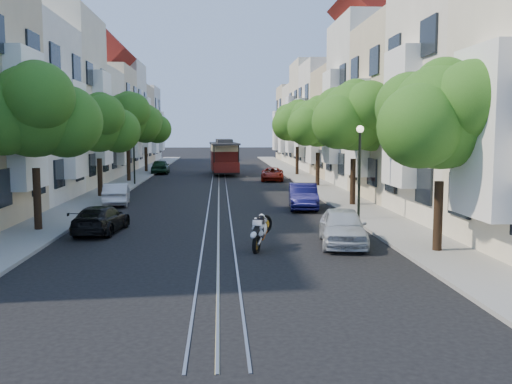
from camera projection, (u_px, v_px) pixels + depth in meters
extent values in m
plane|color=black|center=(219.00, 178.00, 49.09)|extent=(200.00, 200.00, 0.00)
cube|color=gray|center=(302.00, 177.00, 49.55)|extent=(2.50, 80.00, 0.12)
cube|color=gray|center=(134.00, 178.00, 48.62)|extent=(2.50, 80.00, 0.12)
cube|color=gray|center=(212.00, 178.00, 49.05)|extent=(0.06, 80.00, 0.02)
cube|color=gray|center=(219.00, 178.00, 49.09)|extent=(0.06, 80.00, 0.02)
cube|color=gray|center=(225.00, 178.00, 49.12)|extent=(0.06, 80.00, 0.02)
cube|color=tan|center=(219.00, 178.00, 49.09)|extent=(0.08, 80.00, 0.01)
cube|color=white|center=(485.00, 132.00, 17.44)|extent=(0.90, 3.04, 5.23)
cube|color=silver|center=(486.00, 98.00, 25.46)|extent=(7.00, 8.00, 11.00)
cube|color=white|center=(402.00, 118.00, 25.31)|extent=(0.90, 3.04, 6.05)
cube|color=beige|center=(423.00, 115.00, 33.45)|extent=(7.00, 8.00, 10.00)
cube|color=white|center=(359.00, 128.00, 33.29)|extent=(0.90, 3.04, 5.50)
cube|color=silver|center=(384.00, 104.00, 41.29)|extent=(7.00, 8.00, 12.00)
cube|color=white|center=(332.00, 117.00, 41.14)|extent=(0.90, 3.04, 6.60)
cube|color=#C6B28C|center=(357.00, 126.00, 49.38)|extent=(7.00, 8.00, 9.00)
cube|color=white|center=(314.00, 134.00, 49.22)|extent=(0.90, 3.04, 4.95)
cube|color=white|center=(338.00, 119.00, 57.24)|extent=(7.00, 8.00, 10.50)
cube|color=white|center=(301.00, 128.00, 57.09)|extent=(0.90, 3.04, 5.78)
cube|color=beige|center=(324.00, 117.00, 65.13)|extent=(7.00, 8.00, 11.50)
cube|color=white|center=(291.00, 125.00, 64.98)|extent=(0.90, 3.04, 6.32)
cube|color=silver|center=(312.00, 126.00, 73.17)|extent=(7.00, 8.00, 9.50)
cube|color=white|center=(283.00, 132.00, 73.01)|extent=(0.90, 3.04, 5.23)
cube|color=beige|center=(303.00, 125.00, 81.09)|extent=(7.00, 8.00, 10.00)
cube|color=white|center=(277.00, 130.00, 80.93)|extent=(0.90, 3.04, 5.50)
cube|color=white|center=(25.00, 119.00, 24.27)|extent=(0.90, 3.04, 5.93)
cube|color=white|center=(4.00, 116.00, 31.93)|extent=(7.00, 8.00, 9.80)
cube|color=white|center=(73.00, 130.00, 32.26)|extent=(0.90, 3.04, 5.39)
cube|color=beige|center=(46.00, 105.00, 39.77)|extent=(7.00, 8.00, 11.76)
cube|color=white|center=(102.00, 118.00, 40.11)|extent=(0.90, 3.04, 6.47)
cube|color=silver|center=(76.00, 127.00, 47.86)|extent=(7.00, 8.00, 8.82)
cube|color=white|center=(122.00, 135.00, 48.18)|extent=(0.90, 3.04, 4.85)
cube|color=beige|center=(96.00, 120.00, 55.72)|extent=(7.00, 8.00, 10.29)
cube|color=white|center=(135.00, 129.00, 56.05)|extent=(0.90, 3.04, 5.66)
cube|color=silver|center=(111.00, 117.00, 63.61)|extent=(7.00, 8.00, 11.27)
cube|color=white|center=(146.00, 125.00, 63.95)|extent=(0.90, 3.04, 6.20)
cube|color=#C6B28C|center=(123.00, 127.00, 71.65)|extent=(7.00, 8.00, 9.31)
cube|color=white|center=(154.00, 133.00, 71.97)|extent=(0.90, 3.04, 5.12)
cube|color=white|center=(133.00, 125.00, 79.57)|extent=(7.00, 8.00, 9.80)
cube|color=white|center=(160.00, 131.00, 79.89)|extent=(0.90, 3.04, 5.39)
cylinder|color=black|center=(438.00, 216.00, 18.65)|extent=(0.30, 0.30, 2.27)
sphere|color=#234D13|center=(441.00, 117.00, 18.31)|extent=(3.38, 3.38, 3.38)
sphere|color=#234D13|center=(467.00, 129.00, 18.92)|extent=(2.70, 2.70, 2.70)
sphere|color=#234D13|center=(420.00, 126.00, 17.59)|extent=(2.64, 2.64, 2.64)
sphere|color=#234D13|center=(444.00, 89.00, 18.32)|extent=(2.03, 2.03, 2.03)
cylinder|color=black|center=(353.00, 182.00, 30.55)|extent=(0.30, 0.30, 2.45)
sphere|color=#234D13|center=(354.00, 116.00, 30.19)|extent=(3.64, 3.64, 3.64)
sphere|color=#234D13|center=(372.00, 124.00, 30.80)|extent=(2.91, 2.91, 2.91)
sphere|color=#234D13|center=(339.00, 122.00, 29.46)|extent=(2.84, 2.84, 2.84)
sphere|color=#234D13|center=(356.00, 99.00, 30.20)|extent=(2.18, 2.18, 2.18)
cylinder|color=black|center=(318.00, 169.00, 41.47)|extent=(0.30, 0.30, 2.38)
sphere|color=#234D13|center=(318.00, 122.00, 41.12)|extent=(3.54, 3.54, 3.54)
sphere|color=#234D13|center=(332.00, 128.00, 41.73)|extent=(2.83, 2.83, 2.83)
sphere|color=#234D13|center=(307.00, 127.00, 40.39)|extent=(2.76, 2.76, 2.76)
sphere|color=#234D13|center=(319.00, 110.00, 41.13)|extent=(2.12, 2.12, 2.12)
cylinder|color=black|center=(297.00, 160.00, 52.38)|extent=(0.30, 0.30, 2.52)
sphere|color=#234D13|center=(297.00, 121.00, 52.01)|extent=(3.74, 3.74, 3.74)
sphere|color=#234D13|center=(308.00, 126.00, 52.62)|extent=(3.00, 3.00, 3.00)
sphere|color=#234D13|center=(288.00, 125.00, 51.28)|extent=(2.92, 2.92, 2.92)
sphere|color=#234D13|center=(298.00, 112.00, 52.02)|extent=(2.25, 2.25, 2.25)
cylinder|color=black|center=(37.00, 199.00, 22.69)|extent=(0.30, 0.30, 2.45)
sphere|color=#234D13|center=(34.00, 111.00, 22.32)|extent=(3.64, 3.64, 3.64)
sphere|color=#234D13|center=(66.00, 122.00, 22.93)|extent=(2.91, 2.91, 2.91)
sphere|color=#234D13|center=(2.00, 118.00, 21.60)|extent=(2.84, 2.84, 2.84)
sphere|color=#234D13|center=(36.00, 88.00, 22.33)|extent=(2.18, 2.18, 2.18)
cylinder|color=black|center=(100.00, 177.00, 34.60)|extent=(0.30, 0.30, 2.27)
sphere|color=#234D13|center=(98.00, 124.00, 34.27)|extent=(3.38, 3.38, 3.38)
sphere|color=#234D13|center=(119.00, 131.00, 34.88)|extent=(2.70, 2.70, 2.70)
sphere|color=#234D13|center=(80.00, 129.00, 33.54)|extent=(2.64, 2.64, 2.64)
sphere|color=#234D13|center=(100.00, 109.00, 34.28)|extent=(2.03, 2.03, 2.03)
cylinder|color=black|center=(129.00, 164.00, 45.50)|extent=(0.30, 0.30, 2.62)
sphere|color=#234D13|center=(127.00, 117.00, 45.11)|extent=(3.90, 3.90, 3.90)
sphere|color=#234D13|center=(142.00, 123.00, 45.72)|extent=(3.12, 3.12, 3.12)
sphere|color=#234D13|center=(114.00, 121.00, 44.39)|extent=(3.04, 3.04, 3.04)
sphere|color=#234D13|center=(129.00, 106.00, 45.12)|extent=(2.34, 2.34, 2.34)
cylinder|color=black|center=(146.00, 159.00, 56.43)|extent=(0.30, 0.30, 2.38)
sphere|color=#234D13|center=(145.00, 125.00, 56.08)|extent=(3.54, 3.54, 3.54)
sphere|color=#234D13|center=(157.00, 129.00, 56.69)|extent=(2.83, 2.83, 2.83)
sphere|color=#234D13|center=(135.00, 128.00, 55.36)|extent=(2.76, 2.76, 2.76)
sphere|color=#234D13|center=(146.00, 116.00, 56.09)|extent=(2.12, 2.12, 2.12)
cylinder|color=black|center=(359.00, 174.00, 25.45)|extent=(0.12, 0.12, 4.00)
sphere|color=#FFF2CC|center=(360.00, 129.00, 25.24)|extent=(0.32, 0.32, 0.32)
cylinder|color=black|center=(134.00, 157.00, 42.51)|extent=(0.12, 0.12, 4.00)
sphere|color=#FFF2CC|center=(134.00, 130.00, 42.30)|extent=(0.32, 0.32, 0.32)
torus|color=black|center=(256.00, 245.00, 18.89)|extent=(0.36, 0.69, 0.68)
torus|color=black|center=(266.00, 224.00, 19.94)|extent=(0.54, 0.56, 0.66)
ellipsoid|color=white|center=(261.00, 230.00, 19.37)|extent=(0.69, 1.00, 0.76)
ellipsoid|color=white|center=(259.00, 225.00, 19.15)|extent=(0.49, 0.59, 0.43)
cube|color=black|center=(256.00, 231.00, 18.79)|extent=(0.35, 0.53, 0.29)
cube|color=silver|center=(259.00, 223.00, 19.11)|extent=(0.46, 0.58, 0.27)
sphere|color=black|center=(261.00, 218.00, 19.38)|extent=(0.24, 0.24, 0.24)
cube|color=black|center=(224.00, 170.00, 53.78)|extent=(2.65, 7.99, 0.30)
cube|color=#52110D|center=(224.00, 157.00, 53.66)|extent=(2.61, 5.04, 2.37)
cube|color=beige|center=(224.00, 148.00, 53.56)|extent=(2.66, 5.09, 0.59)
cube|color=#2D2D30|center=(224.00, 144.00, 53.52)|extent=(2.85, 8.00, 0.18)
cube|color=#2D2D30|center=(224.00, 141.00, 53.50)|extent=(1.60, 4.50, 0.34)
imported|color=#B3B9BF|center=(343.00, 227.00, 20.15)|extent=(2.05, 4.04, 1.32)
imported|color=#0B0B38|center=(303.00, 196.00, 29.65)|extent=(1.75, 4.12, 1.32)
imported|color=maroon|center=(272.00, 174.00, 46.71)|extent=(2.20, 4.08, 1.09)
imported|color=black|center=(101.00, 219.00, 22.59)|extent=(1.94, 3.92, 1.10)
imported|color=silver|center=(116.00, 194.00, 31.27)|extent=(1.68, 3.78, 1.21)
imported|color=black|center=(160.00, 167.00, 54.57)|extent=(1.75, 4.09, 1.38)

